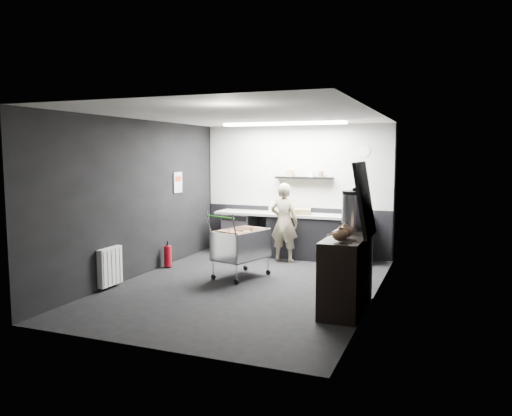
% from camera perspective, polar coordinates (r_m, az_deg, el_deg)
% --- Properties ---
extents(floor, '(5.50, 5.50, 0.00)m').
position_cam_1_polar(floor, '(8.10, -1.16, -8.91)').
color(floor, black).
rests_on(floor, ground).
extents(ceiling, '(5.50, 5.50, 0.00)m').
position_cam_1_polar(ceiling, '(7.83, -1.21, 10.52)').
color(ceiling, silver).
rests_on(ceiling, wall_back).
extents(wall_back, '(5.50, 0.00, 5.50)m').
position_cam_1_polar(wall_back, '(10.43, 4.63, 2.04)').
color(wall_back, black).
rests_on(wall_back, floor).
extents(wall_front, '(5.50, 0.00, 5.50)m').
position_cam_1_polar(wall_front, '(5.43, -12.40, -2.05)').
color(wall_front, black).
rests_on(wall_front, floor).
extents(wall_left, '(0.00, 5.50, 5.50)m').
position_cam_1_polar(wall_left, '(8.81, -13.28, 1.10)').
color(wall_left, black).
rests_on(wall_left, floor).
extents(wall_right, '(0.00, 5.50, 5.50)m').
position_cam_1_polar(wall_right, '(7.32, 13.42, 0.06)').
color(wall_right, black).
rests_on(wall_right, floor).
extents(kitchen_wall_panel, '(3.95, 0.02, 1.70)m').
position_cam_1_polar(kitchen_wall_panel, '(10.39, 4.62, 4.78)').
color(kitchen_wall_panel, beige).
rests_on(kitchen_wall_panel, wall_back).
extents(dado_panel, '(3.95, 0.02, 1.00)m').
position_cam_1_polar(dado_panel, '(10.51, 4.56, -2.60)').
color(dado_panel, black).
rests_on(dado_panel, wall_back).
extents(floating_shelf, '(1.20, 0.22, 0.04)m').
position_cam_1_polar(floating_shelf, '(10.24, 5.51, 3.46)').
color(floating_shelf, black).
rests_on(floating_shelf, wall_back).
extents(wall_clock, '(0.20, 0.03, 0.20)m').
position_cam_1_polar(wall_clock, '(10.06, 12.32, 6.31)').
color(wall_clock, white).
rests_on(wall_clock, wall_back).
extents(poster, '(0.02, 0.30, 0.40)m').
position_cam_1_polar(poster, '(9.88, -8.92, 2.90)').
color(poster, silver).
rests_on(poster, wall_left).
extents(poster_red_band, '(0.02, 0.22, 0.10)m').
position_cam_1_polar(poster_red_band, '(9.87, -8.91, 3.31)').
color(poster_red_band, red).
rests_on(poster_red_band, poster).
extents(radiator, '(0.10, 0.50, 0.60)m').
position_cam_1_polar(radiator, '(8.21, -16.35, -6.43)').
color(radiator, white).
rests_on(radiator, wall_left).
extents(ceiling_strip, '(2.40, 0.20, 0.04)m').
position_cam_1_polar(ceiling_strip, '(9.56, 3.12, 9.57)').
color(ceiling_strip, white).
rests_on(ceiling_strip, ceiling).
extents(prep_counter, '(3.20, 0.61, 0.90)m').
position_cam_1_polar(prep_counter, '(10.19, 4.78, -3.13)').
color(prep_counter, black).
rests_on(prep_counter, floor).
extents(person, '(0.58, 0.40, 1.55)m').
position_cam_1_polar(person, '(9.76, 3.23, -1.65)').
color(person, beige).
rests_on(person, floor).
extents(shopping_cart, '(0.88, 1.17, 1.11)m').
position_cam_1_polar(shopping_cart, '(8.55, -1.73, -4.45)').
color(shopping_cart, silver).
rests_on(shopping_cart, floor).
extents(sideboard, '(0.58, 1.34, 2.01)m').
position_cam_1_polar(sideboard, '(6.93, 10.46, -6.24)').
color(sideboard, black).
rests_on(sideboard, floor).
extents(fire_extinguisher, '(0.14, 0.14, 0.48)m').
position_cam_1_polar(fire_extinguisher, '(9.45, -10.03, -5.34)').
color(fire_extinguisher, '#AC0B1A').
rests_on(fire_extinguisher, floor).
extents(cardboard_box, '(0.64, 0.54, 0.11)m').
position_cam_1_polar(cardboard_box, '(10.07, 4.69, -0.38)').
color(cardboard_box, '#937D4E').
rests_on(cardboard_box, prep_counter).
extents(pink_tub, '(0.21, 0.21, 0.21)m').
position_cam_1_polar(pink_tub, '(10.26, 2.25, 0.05)').
color(pink_tub, white).
rests_on(pink_tub, prep_counter).
extents(white_container, '(0.20, 0.16, 0.17)m').
position_cam_1_polar(white_container, '(10.22, 2.13, -0.09)').
color(white_container, white).
rests_on(white_container, prep_counter).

